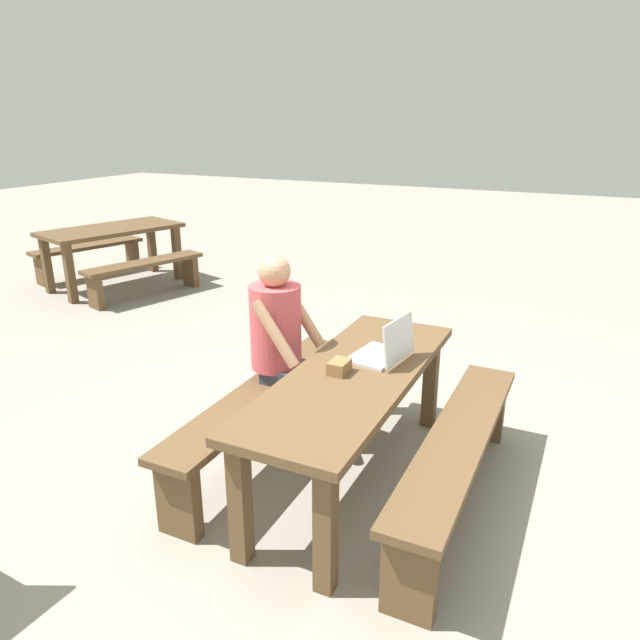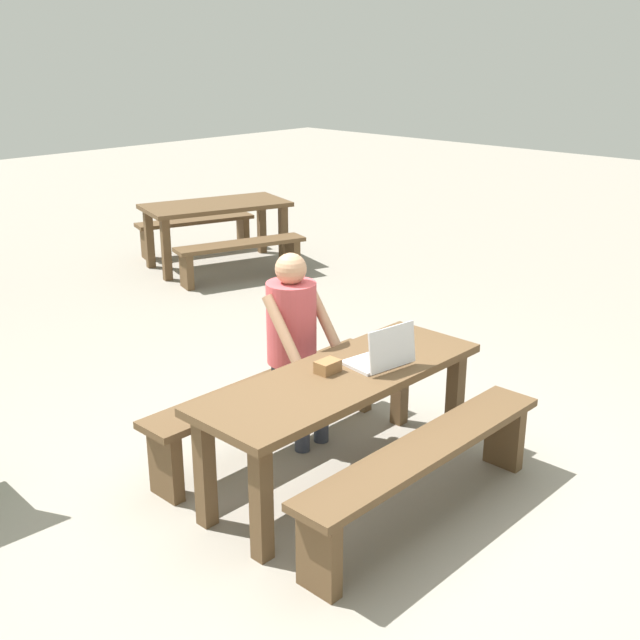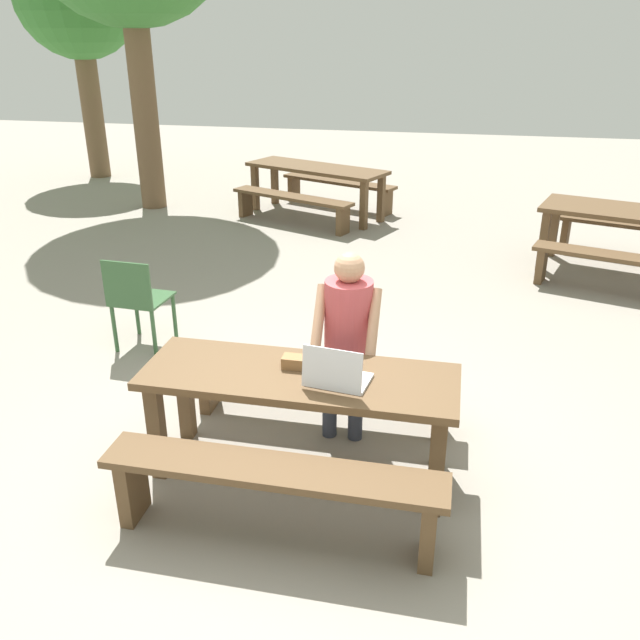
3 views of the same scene
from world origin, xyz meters
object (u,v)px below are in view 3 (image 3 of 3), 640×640
(laptop, at_px, (336,376))
(picnic_table_mid, at_px, (316,174))
(person_seated, at_px, (347,328))
(picnic_table_rear, at_px, (619,219))
(plastic_chair, at_px, (138,300))
(picnic_table_front, at_px, (299,390))
(small_pouch, at_px, (294,362))

(laptop, relative_size, picnic_table_mid, 0.17)
(person_seated, xyz_separation_m, picnic_table_rear, (2.45, 3.81, -0.13))
(person_seated, height_order, plastic_chair, person_seated)
(plastic_chair, bearing_deg, picnic_table_front, 144.77)
(laptop, relative_size, plastic_chair, 0.46)
(person_seated, bearing_deg, picnic_table_front, -108.44)
(small_pouch, bearing_deg, picnic_table_mid, 100.95)
(picnic_table_front, distance_m, small_pouch, 0.17)
(picnic_table_front, relative_size, picnic_table_mid, 0.85)
(picnic_table_front, relative_size, laptop, 4.92)
(laptop, distance_m, person_seated, 0.68)
(laptop, xyz_separation_m, small_pouch, (-0.29, 0.17, -0.03))
(small_pouch, xyz_separation_m, person_seated, (0.24, 0.51, 0.02))
(plastic_chair, bearing_deg, small_pouch, 145.41)
(picnic_table_front, relative_size, small_pouch, 13.50)
(laptop, distance_m, small_pouch, 0.34)
(person_seated, distance_m, picnic_table_mid, 5.75)
(picnic_table_rear, bearing_deg, picnic_table_front, -103.89)
(laptop, xyz_separation_m, picnic_table_rear, (2.40, 4.49, -0.14))
(picnic_table_front, distance_m, picnic_table_mid, 6.28)
(picnic_table_front, height_order, small_pouch, small_pouch)
(picnic_table_front, xyz_separation_m, small_pouch, (-0.05, 0.07, 0.15))
(small_pouch, relative_size, plastic_chair, 0.17)
(person_seated, bearing_deg, laptop, -85.65)
(small_pouch, relative_size, picnic_table_mid, 0.06)
(laptop, relative_size, person_seated, 0.30)
(picnic_table_front, relative_size, plastic_chair, 2.25)
(person_seated, distance_m, picnic_table_rear, 4.53)
(picnic_table_rear, bearing_deg, small_pouch, -104.75)
(plastic_chair, xyz_separation_m, picnic_table_mid, (0.55, 4.73, 0.16))
(laptop, xyz_separation_m, plastic_chair, (-2.03, 1.53, -0.31))
(plastic_chair, bearing_deg, picnic_table_rear, -142.64)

